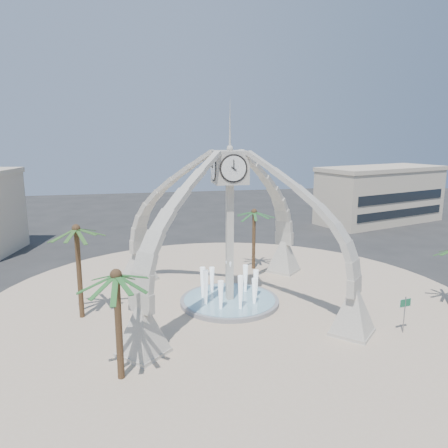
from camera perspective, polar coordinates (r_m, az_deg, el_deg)
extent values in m
plane|color=#282828|center=(36.05, 0.72, -10.36)|extent=(140.00, 140.00, 0.00)
cylinder|color=#C5AE92|center=(36.04, 0.72, -10.32)|extent=(40.00, 40.00, 0.06)
cube|color=beige|center=(34.50, 0.74, -2.80)|extent=(0.55, 0.55, 9.80)
cube|color=beige|center=(33.49, 0.77, 7.43)|extent=(2.50, 2.50, 2.50)
cone|color=beige|center=(33.40, 0.78, 13.00)|extent=(0.20, 0.20, 4.00)
cylinder|color=white|center=(32.24, 1.27, 7.26)|extent=(1.84, 0.04, 1.84)
pyramid|color=beige|center=(43.84, 7.81, -4.21)|extent=(3.80, 3.80, 3.20)
pyramid|color=beige|center=(41.45, -11.05, -5.26)|extent=(3.80, 3.80, 3.20)
pyramid|color=beige|center=(28.21, -10.61, -13.58)|extent=(3.80, 3.80, 3.20)
pyramid|color=beige|center=(31.61, 16.48, -11.01)|extent=(3.80, 3.80, 3.20)
cylinder|color=gray|center=(35.98, 0.72, -10.07)|extent=(8.00, 8.00, 0.40)
cylinder|color=#86B6C8|center=(35.89, 0.72, -9.74)|extent=(7.40, 7.40, 0.04)
cone|color=white|center=(35.34, 0.73, -7.33)|extent=(0.60, 0.60, 3.20)
cube|color=beige|center=(71.75, 19.72, 3.40)|extent=(21.49, 13.79, 8.00)
cube|color=beige|center=(71.31, 19.96, 6.82)|extent=(21.87, 14.17, 0.60)
cylinder|color=brown|center=(34.00, -18.39, -6.13)|extent=(0.37, 0.37, 6.97)
cylinder|color=brown|center=(44.08, 3.91, -2.11)|extent=(0.35, 0.35, 6.05)
cylinder|color=brown|center=(25.31, -13.59, -12.97)|extent=(0.39, 0.39, 6.25)
cylinder|color=slate|center=(33.01, 22.48, -10.95)|extent=(0.09, 0.09, 2.67)
cube|color=#19643F|center=(32.68, 22.61, -9.48)|extent=(0.90, 0.20, 0.53)
cube|color=white|center=(32.68, 22.61, -9.48)|extent=(0.97, 0.19, 0.61)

